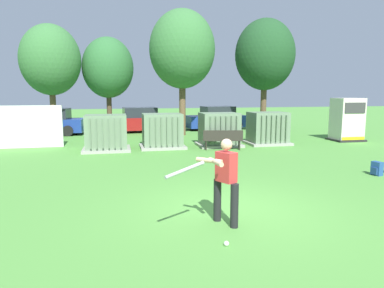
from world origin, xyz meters
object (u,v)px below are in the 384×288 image
object	(u,v)px
backpack	(377,169)
parked_car_left_of_center	(138,121)
transformer_mid_east	(219,130)
generator_enclosure	(347,120)
parked_car_leftmost	(50,123)
sports_ball	(226,244)
batter	(224,177)
park_bench	(223,138)
parked_car_right_of_center	(216,119)
transformer_west	(106,133)
transformer_east	(268,129)
transformer_mid_west	(162,131)

from	to	relation	value
backpack	parked_car_left_of_center	xyz separation A→B (m)	(-6.70, 13.74, 0.54)
transformer_mid_east	generator_enclosure	distance (m)	7.30
parked_car_leftmost	transformer_mid_east	bearing A→B (deg)	-36.10
sports_ball	parked_car_leftmost	bearing A→B (deg)	108.58
generator_enclosure	transformer_mid_east	bearing A→B (deg)	-177.05
batter	park_bench	bearing A→B (deg)	73.10
transformer_mid_east	parked_car_right_of_center	distance (m)	7.64
transformer_west	parked_car_right_of_center	bearing A→B (deg)	46.21
generator_enclosure	transformer_west	bearing A→B (deg)	-177.15
transformer_mid_east	parked_car_right_of_center	xyz separation A→B (m)	(1.96, 7.38, -0.04)
transformer_mid_east	sports_ball	bearing A→B (deg)	-105.73
sports_ball	park_bench	bearing A→B (deg)	73.38
transformer_east	sports_ball	size ratio (longest dim) A/B	23.33
transformer_mid_west	backpack	world-z (taller)	transformer_mid_west
transformer_west	sports_ball	xyz separation A→B (m)	(2.29, -10.66, -0.74)
generator_enclosure	parked_car_right_of_center	world-z (taller)	generator_enclosure
parked_car_left_of_center	parked_car_right_of_center	distance (m)	5.49
transformer_mid_west	generator_enclosure	bearing A→B (deg)	2.09
backpack	parked_car_right_of_center	bearing A→B (deg)	94.95
park_bench	backpack	bearing A→B (deg)	-59.52
generator_enclosure	backpack	size ratio (longest dim) A/B	5.23
parked_car_leftmost	parked_car_left_of_center	distance (m)	5.44
transformer_west	backpack	bearing A→B (deg)	-37.92
transformer_east	parked_car_left_of_center	size ratio (longest dim) A/B	0.49
transformer_east	parked_car_right_of_center	distance (m)	7.32
batter	parked_car_left_of_center	size ratio (longest dim) A/B	0.40
sports_ball	parked_car_leftmost	size ratio (longest dim) A/B	0.02
transformer_east	parked_car_left_of_center	distance (m)	9.07
generator_enclosure	sports_ball	distance (m)	15.36
parked_car_left_of_center	batter	bearing A→B (deg)	-87.70
transformer_mid_west	parked_car_right_of_center	xyz separation A→B (m)	(4.75, 7.38, -0.04)
parked_car_leftmost	parked_car_left_of_center	bearing A→B (deg)	3.22
parked_car_leftmost	sports_ball	bearing A→B (deg)	-71.42
generator_enclosure	parked_car_left_of_center	distance (m)	12.57
park_bench	generator_enclosure	bearing A→B (deg)	11.89
parked_car_right_of_center	park_bench	bearing A→B (deg)	-103.96
park_bench	parked_car_left_of_center	distance (m)	8.68
transformer_west	parked_car_left_of_center	bearing A→B (deg)	75.27
backpack	sports_ball	bearing A→B (deg)	-147.55
parked_car_leftmost	parked_car_right_of_center	bearing A→B (deg)	4.57
generator_enclosure	park_bench	bearing A→B (deg)	-168.11
parked_car_right_of_center	parked_car_left_of_center	bearing A→B (deg)	-174.09
parked_car_left_of_center	generator_enclosure	bearing A→B (deg)	-30.84
transformer_west	parked_car_left_of_center	distance (m)	7.31
sports_ball	transformer_mid_east	bearing A→B (deg)	74.27
transformer_east	parked_car_right_of_center	bearing A→B (deg)	94.83
transformer_west	parked_car_right_of_center	world-z (taller)	same
parked_car_left_of_center	park_bench	bearing A→B (deg)	-67.43
batter	generator_enclosure	bearing A→B (deg)	45.56
transformer_west	parked_car_leftmost	world-z (taller)	same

